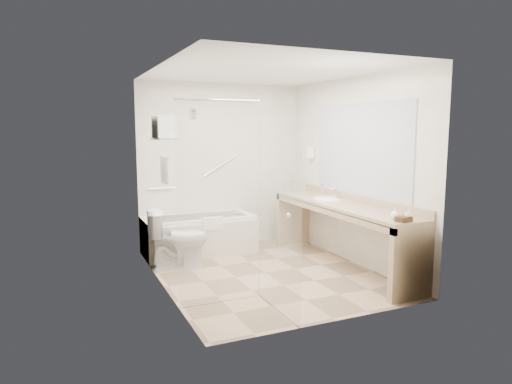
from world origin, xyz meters
name	(u,v)px	position (x,y,z in m)	size (l,w,h in m)	color
floor	(266,273)	(0.00, 0.00, 0.00)	(3.20, 3.20, 0.00)	tan
ceiling	(266,71)	(0.00, 0.00, 2.50)	(2.60, 3.20, 0.10)	silver
wall_back	(222,165)	(0.00, 1.60, 1.25)	(2.60, 0.10, 2.50)	silver
wall_front	(340,191)	(0.00, -1.60, 1.25)	(2.60, 0.10, 2.50)	silver
wall_left	(161,180)	(-1.30, 0.00, 1.25)	(0.10, 3.20, 2.50)	silver
wall_right	(353,171)	(1.30, 0.00, 1.25)	(0.10, 3.20, 2.50)	silver
bathtub	(199,235)	(-0.50, 1.24, 0.28)	(1.60, 0.73, 0.59)	white
grab_bar_short	(162,188)	(-0.95, 1.56, 0.95)	(0.03, 0.03, 0.40)	silver
grab_bar_long	(220,166)	(-0.05, 1.56, 1.25)	(0.03, 0.03, 0.60)	silver
shower_enclosure	(248,205)	(-0.63, -0.93, 1.07)	(0.96, 0.91, 2.11)	silver
towel_shelf	(164,134)	(-1.17, 0.35, 1.75)	(0.24, 0.55, 0.81)	silver
vanity_counter	(341,219)	(1.02, -0.15, 0.64)	(0.55, 2.70, 0.95)	tan
sink	(327,201)	(1.05, 0.25, 0.82)	(0.40, 0.52, 0.14)	white
faucet	(336,193)	(1.20, 0.25, 0.93)	(0.03, 0.03, 0.14)	silver
mirror	(360,149)	(1.29, -0.15, 1.55)	(0.02, 2.00, 1.20)	#B7BDC4
hairdryer_unit	(310,153)	(1.25, 1.05, 1.45)	(0.08, 0.10, 0.18)	white
toilet	(178,238)	(-0.95, 0.70, 0.38)	(0.44, 0.78, 0.77)	white
amenity_basket	(404,219)	(0.95, -1.40, 0.88)	(0.16, 0.11, 0.05)	#402317
soap_bottle_a	(408,218)	(1.01, -1.40, 0.88)	(0.06, 0.13, 0.06)	white
soap_bottle_b	(395,215)	(0.95, -1.27, 0.90)	(0.10, 0.12, 0.10)	white
water_bottle_left	(322,193)	(0.96, 0.23, 0.95)	(0.07, 0.07, 0.21)	silver
water_bottle_mid	(294,187)	(0.98, 1.06, 0.93)	(0.05, 0.05, 0.17)	silver
water_bottle_right	(292,186)	(0.97, 1.10, 0.93)	(0.05, 0.05, 0.17)	silver
drinking_glass_near	(296,192)	(0.84, 0.76, 0.89)	(0.06, 0.06, 0.08)	silver
drinking_glass_far	(288,190)	(0.83, 0.98, 0.90)	(0.07, 0.07, 0.09)	silver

